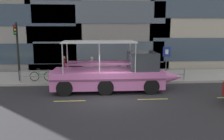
% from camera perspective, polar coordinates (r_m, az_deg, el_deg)
% --- Properties ---
extents(ground_plane, '(120.00, 120.00, 0.00)m').
position_cam_1_polar(ground_plane, '(13.79, -0.28, -6.70)').
color(ground_plane, '#2B2B2D').
extents(sidewalk, '(32.00, 4.80, 0.18)m').
position_cam_1_polar(sidewalk, '(19.19, -1.40, -1.63)').
color(sidewalk, '#A8A59E').
rests_on(sidewalk, ground_plane).
extents(curb_edge, '(32.00, 0.18, 0.18)m').
position_cam_1_polar(curb_edge, '(16.76, -0.99, -3.35)').
color(curb_edge, '#B2ADA3').
rests_on(curb_edge, ground_plane).
extents(lane_centreline, '(25.80, 0.12, 0.01)m').
position_cam_1_polar(lane_centreline, '(13.09, -0.06, -7.60)').
color(lane_centreline, '#DBD64C').
rests_on(lane_centreline, ground_plane).
extents(curb_guardrail, '(12.45, 0.09, 0.89)m').
position_cam_1_polar(curb_guardrail, '(16.94, -1.95, -0.82)').
color(curb_guardrail, gray).
rests_on(curb_guardrail, sidewalk).
extents(traffic_light_pole, '(0.24, 0.46, 4.37)m').
position_cam_1_polar(traffic_light_pole, '(18.21, -22.83, 5.63)').
color(traffic_light_pole, black).
rests_on(traffic_light_pole, sidewalk).
extents(parking_sign, '(0.60, 0.12, 2.53)m').
position_cam_1_polar(parking_sign, '(17.92, 13.59, 3.13)').
color(parking_sign, '#4C4F54').
rests_on(parking_sign, sidewalk).
extents(leaned_bicycle, '(1.74, 0.46, 0.96)m').
position_cam_1_polar(leaned_bicycle, '(17.83, -17.41, -1.47)').
color(leaned_bicycle, black).
rests_on(leaned_bicycle, sidewalk).
extents(duck_tour_boat, '(8.93, 2.67, 3.28)m').
position_cam_1_polar(duck_tour_boat, '(15.00, 0.85, -1.06)').
color(duck_tour_boat, pink).
rests_on(duck_tour_boat, ground_plane).
extents(pedestrian_near_bow, '(0.44, 0.21, 1.55)m').
position_cam_1_polar(pedestrian_near_bow, '(18.58, 9.31, 1.06)').
color(pedestrian_near_bow, '#1E2338').
rests_on(pedestrian_near_bow, sidewalk).
extents(pedestrian_mid_left, '(0.26, 0.42, 1.52)m').
position_cam_1_polar(pedestrian_mid_left, '(17.73, 1.92, 0.71)').
color(pedestrian_mid_left, '#47423D').
rests_on(pedestrian_mid_left, sidewalk).
extents(pedestrian_mid_right, '(0.26, 0.48, 1.71)m').
position_cam_1_polar(pedestrian_mid_right, '(18.06, -5.11, 1.21)').
color(pedestrian_mid_right, '#1E2338').
rests_on(pedestrian_mid_right, sidewalk).
extents(pedestrian_near_stern, '(0.24, 0.51, 1.78)m').
position_cam_1_polar(pedestrian_near_stern, '(18.19, -12.02, 1.22)').
color(pedestrian_near_stern, '#47423D').
rests_on(pedestrian_near_stern, sidewalk).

